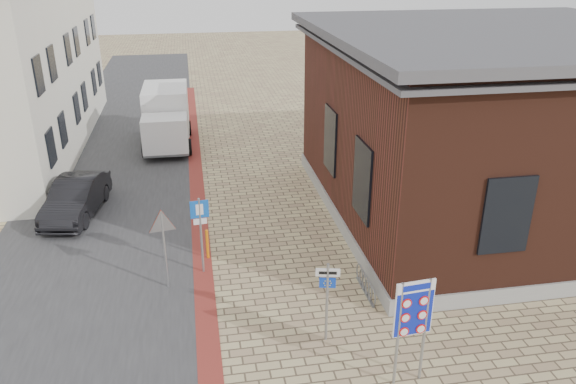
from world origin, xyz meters
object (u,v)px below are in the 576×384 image
object	(u,v)px
box_truck	(166,117)
border_sign	(414,311)
sedan	(76,198)
bollard	(207,244)
essen_sign	(327,291)
parking_sign	(200,223)

from	to	relation	value
box_truck	border_sign	distance (m)	19.46
sedan	box_truck	bearing A→B (deg)	77.24
sedan	bollard	bearing A→B (deg)	-32.14
box_truck	bollard	bearing A→B (deg)	-82.46
border_sign	essen_sign	bearing A→B (deg)	124.51
sedan	border_sign	bearing A→B (deg)	-40.45
border_sign	bollard	size ratio (longest dim) A/B	2.64
essen_sign	bollard	world-z (taller)	essen_sign
box_truck	bollard	size ratio (longest dim) A/B	5.34
sedan	parking_sign	size ratio (longest dim) A/B	1.69
parking_sign	bollard	distance (m)	1.47
sedan	parking_sign	bearing A→B (deg)	-38.48
essen_sign	box_truck	bearing A→B (deg)	116.65
box_truck	essen_sign	bearing A→B (deg)	-75.14
bollard	border_sign	bearing A→B (deg)	-56.51
border_sign	bollard	bearing A→B (deg)	118.19
box_truck	bollard	distance (m)	12.20
sedan	border_sign	distance (m)	14.01
border_sign	bollard	distance (m)	7.92
box_truck	border_sign	size ratio (longest dim) A/B	2.03
box_truck	essen_sign	xyz separation A→B (m)	(4.28, -16.78, -0.01)
essen_sign	parking_sign	distance (m)	4.89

